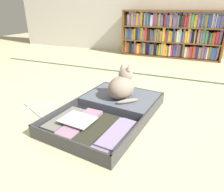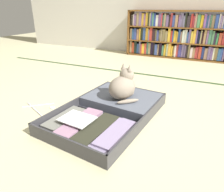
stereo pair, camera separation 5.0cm
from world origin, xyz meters
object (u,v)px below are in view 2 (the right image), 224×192
object	(u,v)px
black_cat	(123,86)
clothes_hanger	(43,111)
open_suitcase	(112,109)
bookshelf	(175,35)

from	to	relation	value
black_cat	clothes_hanger	world-z (taller)	black_cat
open_suitcase	black_cat	bearing A→B (deg)	74.21
bookshelf	open_suitcase	distance (m)	2.26
open_suitcase	black_cat	world-z (taller)	black_cat
bookshelf	black_cat	xyz separation A→B (m)	(-0.04, -2.10, -0.16)
bookshelf	black_cat	distance (m)	2.11
bookshelf	open_suitcase	bearing A→B (deg)	-91.99
open_suitcase	clothes_hanger	world-z (taller)	open_suitcase
bookshelf	open_suitcase	xyz separation A→B (m)	(-0.08, -2.23, -0.32)
open_suitcase	black_cat	distance (m)	0.21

